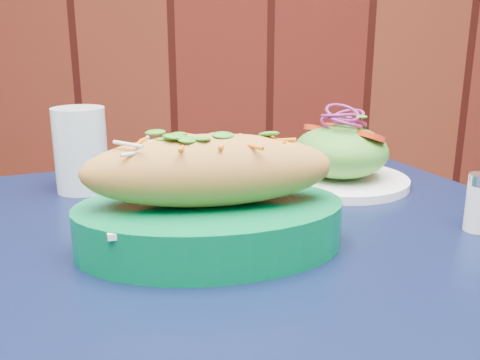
{
  "coord_description": "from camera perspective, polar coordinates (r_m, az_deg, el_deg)",
  "views": [
    {
      "loc": [
        0.33,
        0.78,
        0.97
      ],
      "look_at": [
        0.31,
        1.35,
        0.81
      ],
      "focal_mm": 40.0,
      "sensor_mm": 36.0,
      "label": 1
    }
  ],
  "objects": [
    {
      "name": "salt_shaker",
      "position": [
        0.66,
        24.19,
        -2.23
      ],
      "size": [
        0.03,
        0.03,
        0.07
      ],
      "color": "white",
      "rests_on": "cafe_table"
    },
    {
      "name": "water_glass",
      "position": [
        0.78,
        -16.63,
        3.11
      ],
      "size": [
        0.07,
        0.07,
        0.12
      ],
      "primitive_type": "cylinder",
      "color": "silver",
      "rests_on": "cafe_table"
    },
    {
      "name": "banh_mi_basket",
      "position": [
        0.55,
        -3.25,
        -2.27
      ],
      "size": [
        0.31,
        0.23,
        0.13
      ],
      "rotation": [
        0.0,
        0.0,
        0.19
      ],
      "color": "#006735",
      "rests_on": "cafe_table"
    },
    {
      "name": "salad_plate",
      "position": [
        0.8,
        10.65,
        2.44
      ],
      "size": [
        0.2,
        0.2,
        0.12
      ],
      "rotation": [
        0.0,
        0.0,
        -0.18
      ],
      "color": "white",
      "rests_on": "cafe_table"
    },
    {
      "name": "cafe_table",
      "position": [
        0.61,
        -0.26,
        -14.66
      ],
      "size": [
        1.05,
        1.05,
        0.75
      ],
      "rotation": [
        0.0,
        0.0,
        0.42
      ],
      "color": "black",
      "rests_on": "ground"
    }
  ]
}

